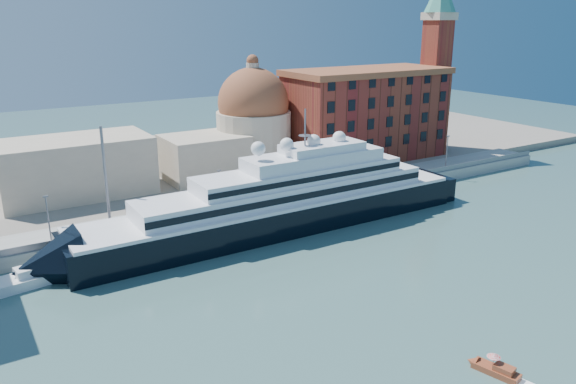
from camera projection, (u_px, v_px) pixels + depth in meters
ground at (313, 288)px, 81.39m from camera, size 400.00×400.00×0.00m
quay at (214, 214)px, 108.61m from camera, size 180.00×10.00×2.50m
land at (146, 169)px, 141.96m from camera, size 260.00×72.00×2.00m
quay_fence at (224, 211)px, 104.41m from camera, size 180.00×0.10×1.20m
superyacht at (267, 209)px, 101.52m from camera, size 85.81×11.90×25.64m
service_barge at (19, 282)px, 81.40m from camera, size 13.53×6.21×2.93m
water_taxi at (497, 370)px, 61.46m from camera, size 2.95×5.38×2.43m
warehouse at (366, 114)px, 145.71m from camera, size 43.00×19.00×23.25m
campanile at (437, 52)px, 153.37m from camera, size 8.40×8.40×47.00m
church at (194, 140)px, 128.22m from camera, size 66.00×18.00×25.50m
lamp_posts at (150, 183)px, 98.28m from camera, size 120.80×2.40×18.00m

